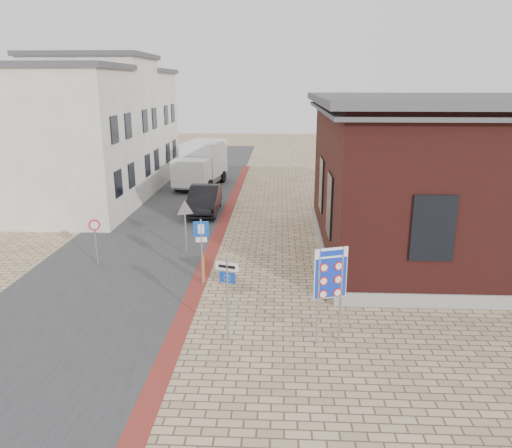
% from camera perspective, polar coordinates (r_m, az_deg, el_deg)
% --- Properties ---
extents(ground, '(120.00, 120.00, 0.00)m').
position_cam_1_polar(ground, '(16.45, -1.15, -10.57)').
color(ground, tan).
rests_on(ground, ground).
extents(road_strip, '(7.00, 60.00, 0.02)m').
position_cam_1_polar(road_strip, '(31.27, -9.38, 2.13)').
color(road_strip, '#38383A').
rests_on(road_strip, ground).
extents(curb_strip, '(0.60, 40.00, 0.02)m').
position_cam_1_polar(curb_strip, '(25.93, -4.07, -0.54)').
color(curb_strip, maroon).
rests_on(curb_strip, ground).
extents(brick_building, '(13.00, 13.00, 6.80)m').
position_cam_1_polar(brick_building, '(23.42, 22.69, 5.21)').
color(brick_building, gray).
rests_on(brick_building, ground).
extents(townhouse_near, '(7.40, 6.40, 8.30)m').
position_cam_1_polar(townhouse_near, '(29.45, -21.62, 8.62)').
color(townhouse_near, beige).
rests_on(townhouse_near, ground).
extents(townhouse_mid, '(7.40, 6.40, 9.10)m').
position_cam_1_polar(townhouse_mid, '(34.94, -17.69, 10.62)').
color(townhouse_mid, beige).
rests_on(townhouse_mid, ground).
extents(townhouse_far, '(7.40, 6.40, 8.30)m').
position_cam_1_polar(townhouse_far, '(40.64, -14.73, 10.91)').
color(townhouse_far, beige).
rests_on(townhouse_far, ground).
extents(bike_rack, '(0.08, 1.80, 0.60)m').
position_cam_1_polar(bike_rack, '(18.38, 7.65, -6.87)').
color(bike_rack, slate).
rests_on(bike_rack, ground).
extents(sedan, '(1.78, 4.78, 1.56)m').
position_cam_1_polar(sedan, '(29.11, -5.93, 2.80)').
color(sedan, black).
rests_on(sedan, ground).
extents(box_truck, '(3.27, 6.35, 3.17)m').
position_cam_1_polar(box_truck, '(36.62, -6.26, 6.85)').
color(box_truck, slate).
rests_on(box_truck, ground).
extents(border_sign, '(0.96, 0.36, 2.92)m').
position_cam_1_polar(border_sign, '(14.27, 8.51, -5.81)').
color(border_sign, gray).
rests_on(border_sign, ground).
extents(essen_sign, '(0.68, 0.23, 2.59)m').
position_cam_1_polar(essen_sign, '(14.41, -3.29, -7.03)').
color(essen_sign, gray).
rests_on(essen_sign, ground).
extents(parking_sign, '(0.56, 0.10, 2.56)m').
position_cam_1_polar(parking_sign, '(18.35, -6.26, -1.91)').
color(parking_sign, gray).
rests_on(parking_sign, ground).
extents(yield_sign, '(0.80, 0.41, 2.42)m').
position_cam_1_polar(yield_sign, '(21.79, -8.12, 1.14)').
color(yield_sign, gray).
rests_on(yield_sign, ground).
extents(speed_sign, '(0.44, 0.21, 1.97)m').
position_cam_1_polar(speed_sign, '(21.49, -17.89, -1.25)').
color(speed_sign, gray).
rests_on(speed_sign, ground).
extents(bollard, '(0.12, 0.12, 1.09)m').
position_cam_1_polar(bollard, '(18.97, -6.04, -5.15)').
color(bollard, orange).
rests_on(bollard, ground).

